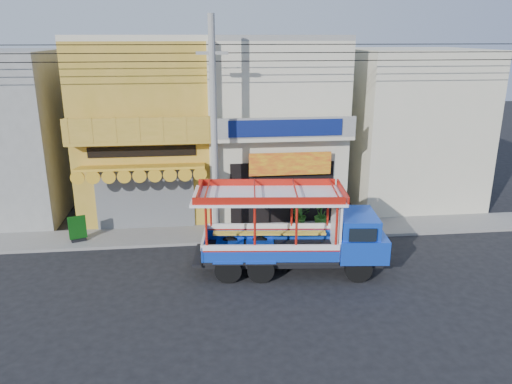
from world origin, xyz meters
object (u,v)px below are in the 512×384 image
potted_plant_a (301,215)px  green_sign (78,231)px  potted_plant_c (321,215)px  utility_pole (218,122)px  songthaew_truck (305,231)px  potted_plant_b (299,218)px

potted_plant_a → green_sign: bearing=167.2°
potted_plant_c → potted_plant_a: bearing=-93.8°
utility_pole → songthaew_truck: bearing=-45.6°
green_sign → utility_pole: bearing=-4.5°
utility_pole → potted_plant_b: bearing=14.1°
songthaew_truck → green_sign: size_ratio=6.48×
green_sign → songthaew_truck: bearing=-21.5°
utility_pole → potted_plant_b: utility_pole is taller
songthaew_truck → green_sign: bearing=158.5°
utility_pole → potted_plant_b: (3.52, 0.88, -4.45)m
green_sign → potted_plant_b: 9.35m
green_sign → potted_plant_b: size_ratio=1.16×
potted_plant_a → potted_plant_b: size_ratio=1.00×
utility_pole → songthaew_truck: utility_pole is taller
utility_pole → potted_plant_a: size_ratio=30.19×
green_sign → potted_plant_c: (10.31, 0.44, 0.11)m
green_sign → potted_plant_b: green_sign is taller
potted_plant_a → potted_plant_c: 0.92m
utility_pole → green_sign: bearing=175.5°
utility_pole → potted_plant_c: bearing=11.4°
songthaew_truck → potted_plant_b: 4.03m
songthaew_truck → green_sign: (-8.75, 3.45, -0.96)m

